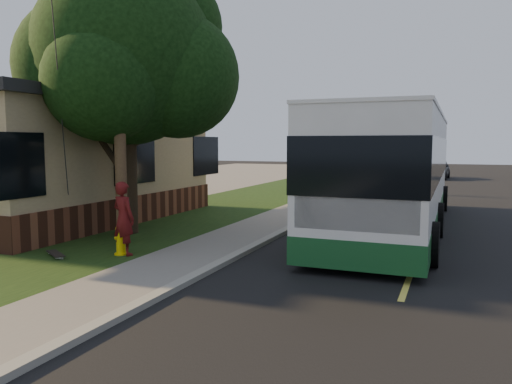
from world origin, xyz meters
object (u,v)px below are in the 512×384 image
Objects in this scene: transit_bus at (394,169)px; distant_car at (436,168)px; dumpster at (48,203)px; skateboarder at (124,218)px; fire_hydrant at (121,240)px; bare_tree_far at (351,152)px; leafy_tree at (129,59)px; skateboard_spare at (56,254)px; traffic_signal at (402,138)px; bare_tree_near at (302,153)px; utility_pole at (118,69)px.

distant_car is at bearing 89.07° from transit_bus.
skateboarder is at bearing -31.45° from dumpster.
bare_tree_far is at bearing 90.76° from fire_hydrant.
distant_car is at bearing 75.06° from leafy_tree.
transit_bus is 15.22× the size of skateboard_spare.
bare_tree_far is at bearing 87.55° from leafy_tree.
distant_car is (6.37, 0.89, -1.22)m from bare_tree_far.
skateboard_spare is at bearing 41.87° from skateboarder.
traffic_signal is at bearing 82.77° from skateboard_spare.
fire_hydrant is 0.16× the size of distant_car.
bare_tree_near is 18.86m from skateboard_spare.
transit_bus reaches higher than fire_hydrant.
utility_pole is at bearing -89.34° from bare_tree_near.
distant_car is at bearing 79.07° from fire_hydrant.
bare_tree_far is at bearing -168.53° from distant_car.
bare_tree_far reaches higher than fire_hydrant.
dumpster is (-5.74, 3.57, 0.22)m from fire_hydrant.
fire_hydrant is 0.53m from skateboarder.
transit_bus is 11.80m from dumpster.
bare_tree_far is at bearing 87.61° from bare_tree_near.
leafy_tree is 5.25m from skateboarder.
transit_bus is (6.28, 5.69, -2.71)m from utility_pole.
utility_pole is at bearing -27.11° from dumpster.
skateboard_spare is (-6.88, -7.44, -1.79)m from transit_bus.
bare_tree_far is (0.50, 12.00, -0.15)m from bare_tree_near.
skateboarder is at bearing -57.76° from leafy_tree.
bare_tree_far is 4.59× the size of skateboard_spare.
fire_hydrant is 0.13× the size of traffic_signal.
distant_car is at bearing 77.42° from utility_pole.
utility_pole reaches higher than skateboard_spare.
leafy_tree is 27.56m from bare_tree_far.
utility_pole is 6.91m from dumpster.
leafy_tree is 1.42× the size of traffic_signal.
bare_tree_far is 2.28× the size of skateboarder.
skateboard_spare is at bearing -91.24° from bare_tree_near.
bare_tree_near is at bearing 90.66° from utility_pole.
leafy_tree is at bearing -150.55° from transit_bus.
leafy_tree is 6.08m from skateboard_spare.
fire_hydrant is 31.47m from distant_car.
bare_tree_far reaches higher than skateboarder.
utility_pole is at bearing -62.40° from leafy_tree.
utility_pole is 30.88m from distant_car.
fire_hydrant is 18.10m from bare_tree_near.
transit_bus is at bearing -60.22° from bare_tree_near.
traffic_signal is (3.10, 34.00, 2.73)m from fire_hydrant.
dumpster is at bearing -108.53° from bare_tree_near.
bare_tree_far reaches higher than dumpster.
utility_pole is 3.89m from skateboarder.
utility_pole is 8.90m from transit_bus.
transit_bus reaches higher than skateboarder.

